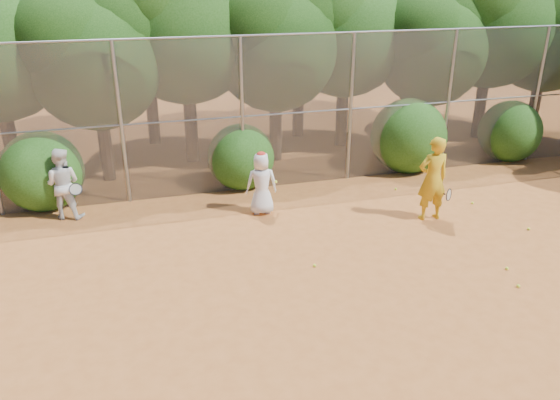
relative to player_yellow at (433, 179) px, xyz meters
name	(u,v)px	position (x,y,z in m)	size (l,w,h in m)	color
ground	(373,303)	(-2.81, -2.93, -1.01)	(80.00, 80.00, 0.00)	#A15724
fence_back	(275,112)	(-2.93, 3.07, 1.04)	(20.05, 0.09, 4.03)	gray
tree_2	(95,49)	(-7.26, 4.90, 2.58)	(3.99, 3.47, 5.47)	black
tree_3	(186,11)	(-4.75, 5.91, 3.39)	(4.89, 4.26, 6.70)	black
tree_4	(277,34)	(-2.25, 5.31, 2.75)	(4.19, 3.64, 5.73)	black
tree_5	(347,19)	(0.25, 6.11, 3.04)	(4.51, 3.92, 6.17)	black
tree_6	(434,40)	(2.74, 5.10, 2.46)	(3.86, 3.36, 5.29)	black
tree_7	(495,9)	(5.25, 5.71, 3.27)	(4.77, 4.14, 6.53)	black
tree_8	(550,23)	(7.25, 5.41, 2.81)	(4.25, 3.70, 5.82)	black
tree_11	(301,12)	(-0.75, 7.71, 3.16)	(4.64, 4.03, 6.35)	black
bush_0	(41,168)	(-8.81, 3.37, -0.01)	(2.00, 2.00, 2.00)	#1C4912
bush_1	(241,154)	(-3.81, 3.37, -0.11)	(1.80, 1.80, 1.80)	#1C4912
bush_2	(409,133)	(1.19, 3.37, 0.09)	(2.20, 2.20, 2.20)	#1C4912
bush_3	(510,129)	(4.69, 3.37, -0.06)	(1.90, 1.90, 1.90)	#1C4912
player_yellow	(433,179)	(0.00, 0.00, 0.00)	(0.86, 0.56, 2.02)	gold
player_teen	(262,183)	(-3.73, 1.43, -0.23)	(0.79, 0.56, 1.56)	silver
player_white	(62,184)	(-8.28, 2.47, -0.15)	(0.98, 0.86, 1.72)	silver
ball_0	(507,268)	(0.24, -2.59, -0.97)	(0.07, 0.07, 0.07)	#CDF02B
ball_1	(472,203)	(1.52, 0.45, -0.97)	(0.07, 0.07, 0.07)	#CDF02B
ball_2	(518,286)	(0.03, -3.21, -0.97)	(0.07, 0.07, 0.07)	#CDF02B
ball_3	(529,229)	(1.87, -1.21, -0.97)	(0.07, 0.07, 0.07)	#CDF02B
ball_4	(314,266)	(-3.38, -1.43, -0.97)	(0.07, 0.07, 0.07)	#CDF02B
ball_5	(396,189)	(0.09, 1.85, -0.97)	(0.07, 0.07, 0.07)	#CDF02B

